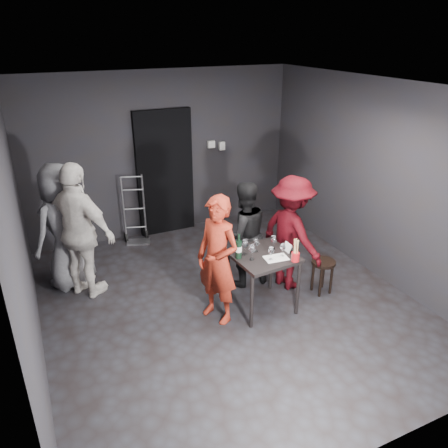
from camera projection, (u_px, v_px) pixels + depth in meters
name	position (u px, v px, depth m)	size (l,w,h in m)	color
floor	(228.00, 302.00, 5.69)	(4.50, 5.00, 0.02)	black
ceiling	(228.00, 87.00, 4.59)	(4.50, 5.00, 0.02)	silver
wall_back	(163.00, 155.00, 7.20)	(4.50, 0.04, 2.70)	black
wall_front	(381.00, 325.00, 3.07)	(4.50, 0.04, 2.70)	black
wall_left	(21.00, 242.00, 4.27)	(0.04, 5.00, 2.70)	black
wall_right	(375.00, 180.00, 6.01)	(0.04, 5.00, 2.70)	black
doorway	(165.00, 173.00, 7.28)	(0.95, 0.10, 2.10)	black
wallbox_upper	(211.00, 144.00, 7.45)	(0.12, 0.06, 0.12)	#B7B7B2
wallbox_lower	(222.00, 146.00, 7.55)	(0.10, 0.06, 0.14)	#B7B7B2
hand_truck	(136.00, 229.00, 7.25)	(0.38, 0.33, 1.13)	#B2B2B7
tasting_table	(263.00, 262.00, 5.34)	(0.72, 0.72, 0.75)	black
stool	(323.00, 268.00, 5.77)	(0.32, 0.32, 0.47)	black
server_red	(218.00, 257.00, 5.06)	(0.61, 0.40, 1.67)	#A32917
woman_black	(243.00, 235.00, 5.86)	(0.70, 0.39, 1.45)	black
man_maroon	(291.00, 231.00, 5.75)	(1.06, 0.49, 1.64)	#3B040A
bystander_cream	(78.00, 219.00, 5.44)	(1.28, 0.61, 2.18)	white
bystander_grey	(63.00, 218.00, 5.71)	(0.98, 0.53, 2.00)	slate
tasting_mat	(276.00, 258.00, 5.22)	(0.28, 0.19, 0.00)	white
wine_glass_a	(252.00, 252.00, 5.15)	(0.08, 0.08, 0.21)	white
wine_glass_b	(245.00, 247.00, 5.26)	(0.08, 0.08, 0.21)	white
wine_glass_c	(256.00, 245.00, 5.34)	(0.07, 0.07, 0.18)	white
wine_glass_d	(271.00, 253.00, 5.15)	(0.07, 0.07, 0.18)	white
wine_glass_e	(283.00, 249.00, 5.23)	(0.07, 0.07, 0.18)	white
wine_glass_f	(274.00, 242.00, 5.41)	(0.07, 0.07, 0.19)	white
wine_bottle	(239.00, 249.00, 5.18)	(0.08, 0.08, 0.31)	black
breadstick_cup	(296.00, 251.00, 5.10)	(0.10, 0.10, 0.30)	red
reserved_card	(288.00, 247.00, 5.35)	(0.09, 0.14, 0.11)	white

